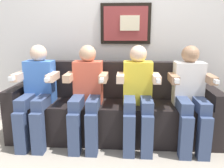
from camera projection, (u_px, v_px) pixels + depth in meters
The scene contains 7 objects.
ground_plane at pixel (111, 150), 2.56m from camera, with size 6.24×6.24×0.00m, color #9E9384.
back_wall_assembly at pixel (115, 28), 3.01m from camera, with size 4.80×0.10×2.60m.
couch at pixel (113, 112), 2.81m from camera, with size 2.40×0.58×0.90m.
person_leftmost at pixel (37, 91), 2.64m from camera, with size 0.46×0.56×1.11m.
person_left_center at pixel (87, 92), 2.60m from camera, with size 0.46×0.56×1.11m.
person_right_center at pixel (138, 93), 2.56m from camera, with size 0.46×0.56×1.11m.
person_rightmost at pixel (190, 94), 2.53m from camera, with size 0.46×0.56×1.11m.
Camera 1 is at (0.17, -2.33, 1.27)m, focal length 37.70 mm.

